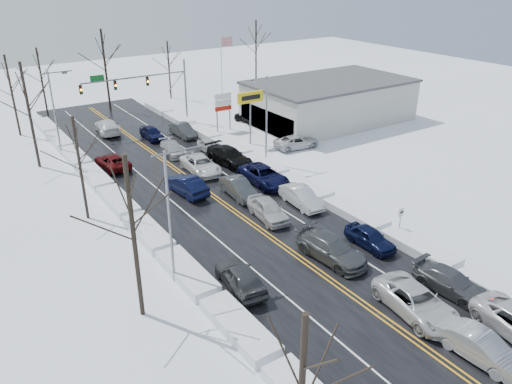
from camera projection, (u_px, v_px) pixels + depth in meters
ground at (250, 223)px, 39.73m from camera, size 160.00×160.00×0.00m
road_surface at (237, 213)px, 41.24m from camera, size 14.00×84.00×0.01m
snow_bank_left at (151, 239)px, 37.40m from camera, size 1.87×72.00×0.68m
snow_bank_right at (308, 192)px, 45.08m from camera, size 1.87×72.00×0.68m
traffic_signal_mast at (147, 84)px, 60.33m from camera, size 13.28×0.39×8.00m
tires_plus_sign at (250, 101)px, 55.04m from camera, size 3.20×0.34×6.00m
used_vehicles_sign at (223, 104)px, 60.27m from camera, size 2.20×0.22×4.65m
speed_limit_sign at (401, 216)px, 37.15m from camera, size 0.55×0.09×2.35m
flagpole at (223, 68)px, 67.59m from camera, size 1.87×1.20×10.00m
dealership_building at (329, 101)px, 64.34m from camera, size 20.40×12.40×5.30m
streetlight_ne at (265, 113)px, 49.26m from camera, size 3.20×0.25×9.00m
streetlight_sw at (172, 207)px, 30.30m from camera, size 3.20×0.25×9.00m
streetlight_nw at (56, 107)px, 51.45m from camera, size 3.20×0.25×9.00m
tree_left_a at (302, 380)px, 16.44m from camera, size 3.60×3.60×9.00m
tree_left_b at (130, 208)px, 26.47m from camera, size 4.00×4.00×10.00m
tree_left_c at (77, 149)px, 37.99m from camera, size 3.40×3.40×8.50m
tree_left_d at (26, 95)px, 47.62m from camera, size 4.20×4.20×10.50m
tree_left_e at (9, 80)px, 57.18m from camera, size 3.80×3.80×9.50m
tree_far_b at (40, 69)px, 65.04m from camera, size 3.60×3.60×9.00m
tree_far_c at (104, 54)px, 66.99m from camera, size 4.40×4.40×11.00m
tree_far_d at (168, 59)px, 73.91m from camera, size 3.40×3.40×8.50m
tree_far_e at (256, 40)px, 81.79m from camera, size 4.20×4.20×10.50m
queued_car_1 at (478, 359)px, 26.05m from camera, size 1.86×4.70×1.52m
queued_car_2 at (415, 313)px, 29.46m from camera, size 3.41×6.05×1.59m
queued_car_3 at (331, 259)px, 34.84m from camera, size 2.75×5.84×1.65m
queued_car_4 at (268, 218)px, 40.42m from camera, size 2.48×4.96×1.62m
queued_car_5 at (239, 196)px, 44.28m from camera, size 1.97×4.86×1.57m
queued_car_6 at (201, 172)px, 49.35m from camera, size 2.91×5.72×1.55m
queued_car_7 at (173, 154)px, 53.93m from camera, size 2.28×4.76×1.34m
queued_car_8 at (152, 139)px, 58.64m from camera, size 1.78×4.38×1.49m
queued_car_11 at (449, 292)px, 31.36m from camera, size 2.34×5.05×1.43m
queued_car_12 at (369, 246)px, 36.42m from camera, size 1.72×4.21×1.43m
queued_car_13 at (301, 205)px, 42.58m from camera, size 2.00×4.86×1.57m
queued_car_14 at (264, 184)px, 46.77m from camera, size 2.73×5.87×1.63m
queued_car_15 at (229, 164)px, 51.38m from camera, size 3.01×6.11×1.71m
queued_car_16 at (210, 152)px, 54.54m from camera, size 1.58×3.92×1.34m
queued_car_17 at (183, 136)px, 59.59m from camera, size 1.75×4.70×1.53m
oncoming_car_0 at (187, 193)px, 44.77m from camera, size 2.22×5.22×1.67m
oncoming_car_1 at (113, 168)px, 50.37m from camera, size 2.67×5.17×1.39m
oncoming_car_2 at (108, 133)px, 60.78m from camera, size 2.97×5.95×1.66m
oncoming_car_3 at (240, 287)px, 31.78m from camera, size 2.59×5.08×1.66m
parked_car_0 at (297, 148)px, 55.84m from camera, size 5.43×3.01×1.44m
parked_car_1 at (300, 136)px, 59.82m from camera, size 2.02×4.75×1.37m
parked_car_2 at (249, 123)px, 64.50m from camera, size 2.30×4.98×1.65m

